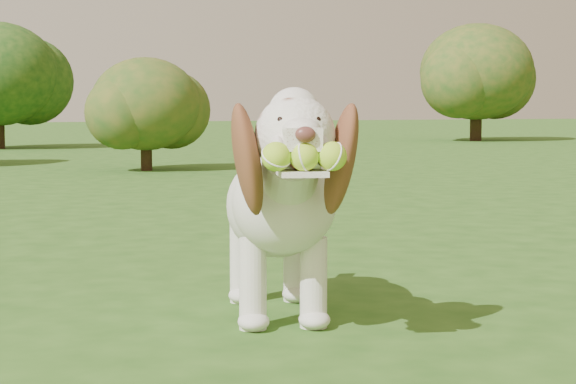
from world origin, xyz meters
name	(u,v)px	position (x,y,z in m)	size (l,w,h in m)	color
ground	(332,276)	(0.00, 0.00, 0.00)	(80.00, 80.00, 0.00)	#254F16
dog	(279,198)	(-0.52, -0.64, 0.39)	(0.60, 1.12, 0.74)	silver
shrub_c	(146,104)	(1.09, 6.60, 0.71)	(1.17, 1.17, 1.21)	#382314
shrub_h	(477,72)	(9.62, 12.66, 1.38)	(2.26, 2.26, 2.34)	#382314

